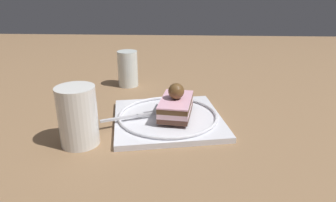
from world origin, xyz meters
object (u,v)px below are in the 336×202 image
object	(u,v)px
dessert_plate	(168,117)
fork	(130,117)
drink_glass_near	(128,71)
drink_glass_far	(78,120)
cake_slice	(175,105)

from	to	relation	value
dessert_plate	fork	size ratio (longest dim) A/B	2.38
dessert_plate	drink_glass_near	bearing A→B (deg)	28.14
drink_glass_far	drink_glass_near	bearing A→B (deg)	-5.31
fork	drink_glass_near	distance (m)	0.29
drink_glass_near	fork	bearing A→B (deg)	-169.37
dessert_plate	cake_slice	bearing A→B (deg)	-106.63
fork	drink_glass_far	distance (m)	0.12
fork	drink_glass_near	size ratio (longest dim) A/B	1.10
dessert_plate	fork	distance (m)	0.09
fork	drink_glass_far	world-z (taller)	drink_glass_far
dessert_plate	drink_glass_near	distance (m)	0.29
cake_slice	fork	world-z (taller)	cake_slice
dessert_plate	drink_glass_far	world-z (taller)	drink_glass_far
dessert_plate	cake_slice	distance (m)	0.04
drink_glass_near	drink_glass_far	xyz separation A→B (m)	(-0.36, 0.03, 0.00)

